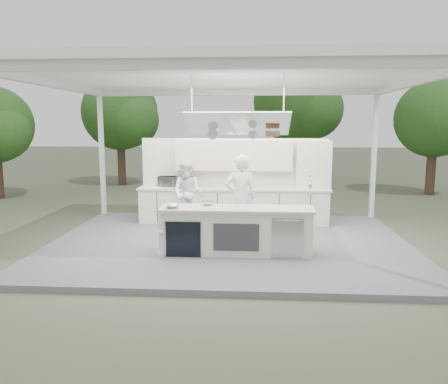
# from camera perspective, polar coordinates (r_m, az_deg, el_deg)

# --- Properties ---
(ground) EXTENTS (90.00, 90.00, 0.00)m
(ground) POSITION_cam_1_polar(r_m,az_deg,el_deg) (9.98, 0.72, -7.09)
(ground) COLOR #434D35
(ground) RESTS_ON ground
(stage_deck) EXTENTS (8.00, 6.00, 0.12)m
(stage_deck) POSITION_cam_1_polar(r_m,az_deg,el_deg) (9.97, 0.72, -6.76)
(stage_deck) COLOR #58595D
(stage_deck) RESTS_ON ground
(tent) EXTENTS (8.20, 6.20, 3.86)m
(tent) POSITION_cam_1_polar(r_m,az_deg,el_deg) (9.64, 0.77, 14.61)
(tent) COLOR white
(tent) RESTS_ON ground
(demo_island) EXTENTS (3.10, 0.79, 0.95)m
(demo_island) POSITION_cam_1_polar(r_m,az_deg,el_deg) (8.94, 1.55, -5.03)
(demo_island) COLOR white
(demo_island) RESTS_ON stage_deck
(back_counter) EXTENTS (5.08, 0.72, 0.95)m
(back_counter) POSITION_cam_1_polar(r_m,az_deg,el_deg) (11.70, 1.23, -1.73)
(back_counter) COLOR white
(back_counter) RESTS_ON stage_deck
(back_wall_unit) EXTENTS (5.05, 0.48, 2.25)m
(back_wall_unit) POSITION_cam_1_polar(r_m,az_deg,el_deg) (11.76, 3.46, 3.12)
(back_wall_unit) COLOR white
(back_wall_unit) RESTS_ON stage_deck
(tree_cluster) EXTENTS (19.55, 9.40, 5.85)m
(tree_cluster) POSITION_cam_1_polar(r_m,az_deg,el_deg) (19.38, 1.85, 10.42)
(tree_cluster) COLOR #4B3425
(tree_cluster) RESTS_ON ground
(head_chef) EXTENTS (0.80, 0.62, 1.95)m
(head_chef) POSITION_cam_1_polar(r_m,az_deg,el_deg) (9.85, 2.16, -0.77)
(head_chef) COLOR white
(head_chef) RESTS_ON stage_deck
(sous_chef) EXTENTS (0.95, 0.81, 1.69)m
(sous_chef) POSITION_cam_1_polar(r_m,az_deg,el_deg) (11.41, -4.77, -0.15)
(sous_chef) COLOR white
(sous_chef) RESTS_ON stage_deck
(toaster_oven) EXTENTS (0.58, 0.48, 0.27)m
(toaster_oven) POSITION_cam_1_polar(r_m,az_deg,el_deg) (11.99, -7.28, 1.41)
(toaster_oven) COLOR #AEAFB5
(toaster_oven) RESTS_ON back_counter
(bowl_large) EXTENTS (0.36, 0.36, 0.07)m
(bowl_large) POSITION_cam_1_polar(r_m,az_deg,el_deg) (8.85, -6.78, -1.86)
(bowl_large) COLOR #BABDC2
(bowl_large) RESTS_ON demo_island
(bowl_small) EXTENTS (0.33, 0.33, 0.08)m
(bowl_small) POSITION_cam_1_polar(r_m,az_deg,el_deg) (9.13, -2.14, -1.44)
(bowl_small) COLOR silver
(bowl_small) RESTS_ON demo_island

